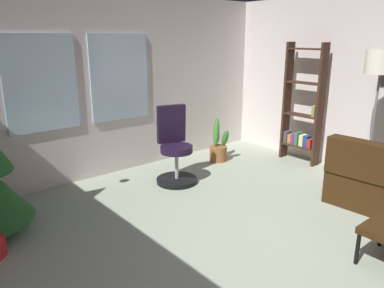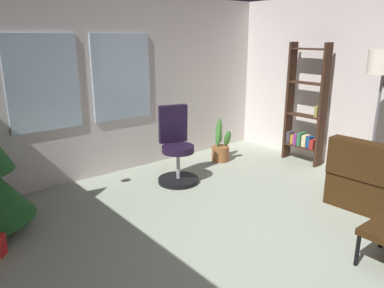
{
  "view_description": "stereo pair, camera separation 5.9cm",
  "coord_description": "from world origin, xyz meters",
  "px_view_note": "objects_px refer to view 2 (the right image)",
  "views": [
    {
      "loc": [
        -2.51,
        -1.7,
        1.96
      ],
      "look_at": [
        -0.22,
        1.03,
        0.92
      ],
      "focal_mm": 34.97,
      "sensor_mm": 36.0,
      "label": 1
    },
    {
      "loc": [
        -2.47,
        -1.74,
        1.96
      ],
      "look_at": [
        -0.22,
        1.03,
        0.92
      ],
      "focal_mm": 34.97,
      "sensor_mm": 36.0,
      "label": 2
    }
  ],
  "objects_px": {
    "bookshelf": "(305,112)",
    "floor_lamp": "(383,72)",
    "office_chair": "(177,153)",
    "potted_plant": "(221,147)"
  },
  "relations": [
    {
      "from": "bookshelf",
      "to": "floor_lamp",
      "type": "xyz_separation_m",
      "value": [
        -0.47,
        -1.32,
        0.74
      ]
    },
    {
      "from": "office_chair",
      "to": "bookshelf",
      "type": "distance_m",
      "value": 2.19
    },
    {
      "from": "office_chair",
      "to": "floor_lamp",
      "type": "height_order",
      "value": "floor_lamp"
    },
    {
      "from": "floor_lamp",
      "to": "potted_plant",
      "type": "distance_m",
      "value": 2.6
    },
    {
      "from": "office_chair",
      "to": "bookshelf",
      "type": "xyz_separation_m",
      "value": [
        2.07,
        -0.59,
        0.39
      ]
    },
    {
      "from": "office_chair",
      "to": "bookshelf",
      "type": "bearing_deg",
      "value": -15.96
    },
    {
      "from": "bookshelf",
      "to": "floor_lamp",
      "type": "distance_m",
      "value": 1.58
    },
    {
      "from": "bookshelf",
      "to": "floor_lamp",
      "type": "relative_size",
      "value": 1.03
    },
    {
      "from": "potted_plant",
      "to": "office_chair",
      "type": "bearing_deg",
      "value": -165.98
    },
    {
      "from": "bookshelf",
      "to": "potted_plant",
      "type": "bearing_deg",
      "value": 138.45
    }
  ]
}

